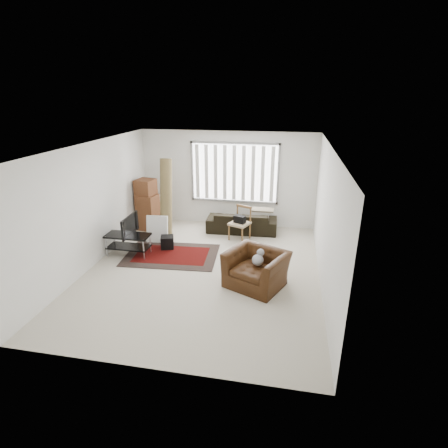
# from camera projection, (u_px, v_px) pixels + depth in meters

# --- Properties ---
(room) EXTENTS (6.00, 6.02, 2.71)m
(room) POSITION_uv_depth(u_px,v_px,m) (209.00, 187.00, 7.56)
(room) COLOR beige
(room) RESTS_ON ground
(persian_rug) EXTENTS (2.28, 1.61, 0.02)m
(persian_rug) POSITION_uv_depth(u_px,v_px,m) (172.00, 255.00, 8.41)
(persian_rug) COLOR black
(persian_rug) RESTS_ON ground
(tv_stand) EXTENTS (1.04, 0.47, 0.52)m
(tv_stand) POSITION_uv_depth(u_px,v_px,m) (128.00, 240.00, 8.33)
(tv_stand) COLOR black
(tv_stand) RESTS_ON ground
(tv) EXTENTS (0.11, 0.84, 0.48)m
(tv) POSITION_uv_depth(u_px,v_px,m) (127.00, 225.00, 8.19)
(tv) COLOR black
(tv) RESTS_ON tv_stand
(subwoofer) EXTENTS (0.38, 0.38, 0.31)m
(subwoofer) POSITION_uv_depth(u_px,v_px,m) (167.00, 242.00, 8.73)
(subwoofer) COLOR black
(subwoofer) RESTS_ON persian_rug
(moving_boxes) EXTENTS (0.67, 0.63, 1.43)m
(moving_boxes) POSITION_uv_depth(u_px,v_px,m) (147.00, 206.00, 9.84)
(moving_boxes) COLOR brown
(moving_boxes) RESTS_ON ground
(white_flatpack) EXTENTS (0.57, 0.28, 0.70)m
(white_flatpack) POSITION_uv_depth(u_px,v_px,m) (157.00, 229.00, 9.07)
(white_flatpack) COLOR silver
(white_flatpack) RESTS_ON ground
(rolled_rug) EXTENTS (0.39, 0.79, 2.10)m
(rolled_rug) POSITION_uv_depth(u_px,v_px,m) (166.00, 199.00, 9.21)
(rolled_rug) COLOR brown
(rolled_rug) RESTS_ON ground
(sofa) EXTENTS (1.97, 0.92, 0.74)m
(sofa) POSITION_uv_depth(u_px,v_px,m) (242.00, 219.00, 9.75)
(sofa) COLOR black
(sofa) RESTS_ON ground
(side_chair) EXTENTS (0.62, 0.62, 0.89)m
(side_chair) POSITION_uv_depth(u_px,v_px,m) (240.00, 222.00, 9.18)
(side_chair) COLOR #927E60
(side_chair) RESTS_ON ground
(armchair) EXTENTS (1.42, 1.35, 0.83)m
(armchair) POSITION_uv_depth(u_px,v_px,m) (256.00, 266.00, 6.99)
(armchair) COLOR #371D0B
(armchair) RESTS_ON ground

